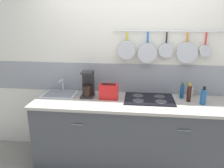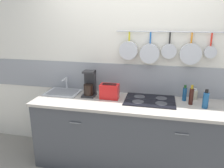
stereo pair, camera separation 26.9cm
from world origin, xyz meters
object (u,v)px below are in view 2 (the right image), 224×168
Objects in this scene: coffee_maker at (89,85)px; bottle_olive_oil at (185,94)px; bottle_sesame_oil at (206,100)px; bottle_vinegar at (195,95)px; toaster at (109,91)px; bottle_hot_sauce at (191,96)px.

bottle_olive_oil is at bearing 3.22° from coffee_maker.
bottle_vinegar is at bearing 106.13° from bottle_sesame_oil.
coffee_maker is 1.32× the size of toaster.
bottle_hot_sauce is 0.21m from bottle_vinegar.
toaster is at bearing -11.78° from coffee_maker.
bottle_hot_sauce reaches higher than bottle_vinegar.
toaster is at bearing -169.00° from bottle_vinegar.
coffee_maker is 1.37m from bottle_vinegar.
bottle_olive_oil reaches higher than bottle_vinegar.
toaster is 1.06× the size of bottle_hot_sauce.
bottle_hot_sauce is at bearing 0.69° from toaster.
bottle_sesame_oil is (0.15, -0.08, -0.01)m from bottle_hot_sauce.
bottle_sesame_oil is (0.08, -0.27, 0.04)m from bottle_vinegar.
toaster is at bearing 176.85° from bottle_sesame_oil.
bottle_olive_oil is 0.91× the size of bottle_sesame_oil.
toaster is at bearing -179.31° from bottle_hot_sauce.
toaster is 1.27× the size of bottle_olive_oil.
bottle_olive_oil reaches higher than toaster.
toaster is (0.29, -0.06, -0.04)m from coffee_maker.
bottle_hot_sauce is at bearing 153.24° from bottle_sesame_oil.
coffee_maker is 1.29m from bottle_hot_sauce.
coffee_maker is at bearing 168.22° from toaster.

